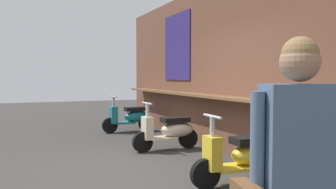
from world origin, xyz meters
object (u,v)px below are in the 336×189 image
object	(u,v)px
scooter_teal	(131,117)
shopper_with_handbag	(296,153)
scooter_cream	(170,131)
scooter_yellow	(244,156)

from	to	relation	value
scooter_teal	shopper_with_handbag	bearing A→B (deg)	78.30
scooter_cream	shopper_with_handbag	xyz separation A→B (m)	(4.91, -1.37, 0.65)
scooter_cream	shopper_with_handbag	distance (m)	5.14
scooter_teal	scooter_cream	xyz separation A→B (m)	(2.56, -0.00, 0.00)
scooter_cream	scooter_yellow	distance (m)	2.50
scooter_teal	scooter_yellow	xyz separation A→B (m)	(5.06, -0.00, 0.00)
scooter_teal	shopper_with_handbag	xyz separation A→B (m)	(7.47, -1.37, 0.65)
scooter_yellow	scooter_teal	bearing A→B (deg)	-87.33
scooter_teal	scooter_cream	size ratio (longest dim) A/B	1.00
scooter_teal	scooter_yellow	size ratio (longest dim) A/B	1.00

